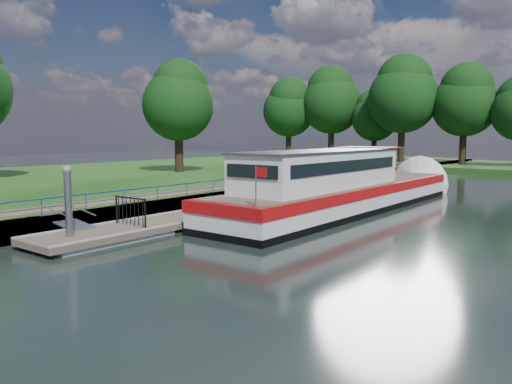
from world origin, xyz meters
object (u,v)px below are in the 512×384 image
Objects in this scene: barge at (349,189)px; car_c at (293,158)px; car_b at (331,159)px; pontoon at (284,202)px; car_a at (358,160)px.

car_c is (-17.53, 20.90, 0.40)m from barge.
barge is 27.28m from car_c.
car_b is at bearing -149.74° from car_c.
car_b is at bearing 113.78° from pontoon.
barge is 27.45m from car_b.
car_b reaches higher than pontoon.
pontoon is at bearing -73.62° from car_a.
pontoon is 6.63× the size of car_c.
car_b is at bearing 173.84° from car_a.
car_c is (-3.21, -2.51, 0.07)m from car_b.
barge is at bearing -147.94° from car_b.
car_b is at bearing 121.44° from barge.
car_c reaches higher than car_b.
pontoon is 26.61m from car_b.
pontoon is 9.28× the size of car_a.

